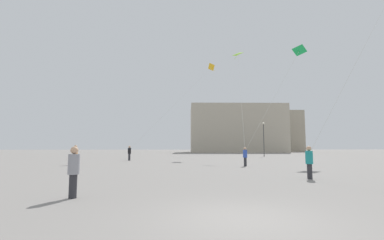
# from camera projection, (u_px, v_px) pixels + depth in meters

# --- Properties ---
(ground_plane) EXTENTS (300.00, 300.00, 0.00)m
(ground_plane) POSITION_uv_depth(u_px,v_px,m) (243.00, 219.00, 6.49)
(ground_plane) COLOR gray
(person_in_blue) EXTENTS (0.36, 0.36, 1.67)m
(person_in_blue) POSITION_uv_depth(u_px,v_px,m) (245.00, 156.00, 24.02)
(person_in_blue) COLOR #2D2D33
(person_in_blue) RESTS_ON ground_plane
(person_in_orange) EXTENTS (0.41, 0.41, 1.87)m
(person_in_orange) POSITION_uv_depth(u_px,v_px,m) (75.00, 154.00, 25.86)
(person_in_orange) COLOR #2D2D33
(person_in_orange) RESTS_ON ground_plane
(person_in_black) EXTENTS (0.40, 0.40, 1.82)m
(person_in_black) POSITION_uv_depth(u_px,v_px,m) (129.00, 152.00, 33.79)
(person_in_black) COLOR #2D2D33
(person_in_black) RESTS_ON ground_plane
(person_in_teal) EXTENTS (0.38, 0.38, 1.75)m
(person_in_teal) POSITION_uv_depth(u_px,v_px,m) (309.00, 161.00, 14.62)
(person_in_teal) COLOR #2D2D33
(person_in_teal) RESTS_ON ground_plane
(person_in_grey) EXTENTS (0.38, 0.38, 1.73)m
(person_in_grey) POSITION_uv_depth(u_px,v_px,m) (74.00, 170.00, 9.25)
(person_in_grey) COLOR #2D2D33
(person_in_grey) RESTS_ON ground_plane
(kite_amber_delta) EXTENTS (11.92, 8.50, 13.49)m
(kite_amber_delta) POSITION_uv_depth(u_px,v_px,m) (210.00, 69.00, 43.18)
(kite_amber_delta) COLOR yellow
(kite_lime_delta) EXTENTS (3.41, 14.00, 13.80)m
(kite_lime_delta) POSITION_uv_depth(u_px,v_px,m) (238.00, 56.00, 38.25)
(kite_lime_delta) COLOR #8CD12D
(kite_emerald_delta) EXTENTS (8.54, 5.57, 11.58)m
(kite_emerald_delta) POSITION_uv_depth(u_px,v_px,m) (298.00, 52.00, 30.47)
(kite_emerald_delta) COLOR green
(building_left_hall) EXTENTS (28.07, 17.73, 13.85)m
(building_left_hall) POSITION_uv_depth(u_px,v_px,m) (236.00, 129.00, 83.39)
(building_left_hall) COLOR #B2A893
(building_left_hall) RESTS_ON ground_plane
(building_centre_hall) EXTENTS (14.65, 9.81, 13.98)m
(building_centre_hall) POSITION_uv_depth(u_px,v_px,m) (280.00, 131.00, 95.31)
(building_centre_hall) COLOR #A39984
(building_centre_hall) RESTS_ON ground_plane
(lamppost_east) EXTENTS (0.36, 0.36, 5.89)m
(lamppost_east) POSITION_uv_depth(u_px,v_px,m) (264.00, 134.00, 46.80)
(lamppost_east) COLOR #2D2D30
(lamppost_east) RESTS_ON ground_plane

